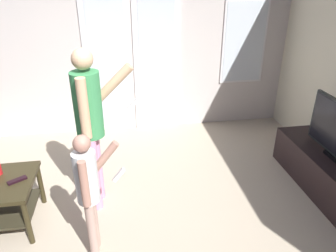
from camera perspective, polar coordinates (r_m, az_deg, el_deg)
The scene contains 6 objects.
ground_plane at distance 3.15m, azimuth -13.36°, elevation -20.31°, with size 5.89×4.88×0.02m, color #B9A891.
wall_back_with_doors at distance 4.68m, azimuth -12.43°, elevation 14.72°, with size 5.89×0.09×2.82m.
tv_stand at distance 3.92m, azimuth 27.50°, elevation -8.41°, with size 0.49×1.74×0.43m.
person_adult at distance 3.09m, azimuth -13.73°, elevation 1.37°, with size 0.61×0.45×1.65m.
person_child at distance 2.65m, azimuth -14.05°, elevation -10.58°, with size 0.40×0.31×1.16m.
dvd_remote_slim at distance 3.27m, azimuth -25.47°, elevation -8.80°, with size 0.17×0.05×0.02m, color black.
Camera 1 is at (0.34, -2.19, 2.23)m, focal length 33.94 mm.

